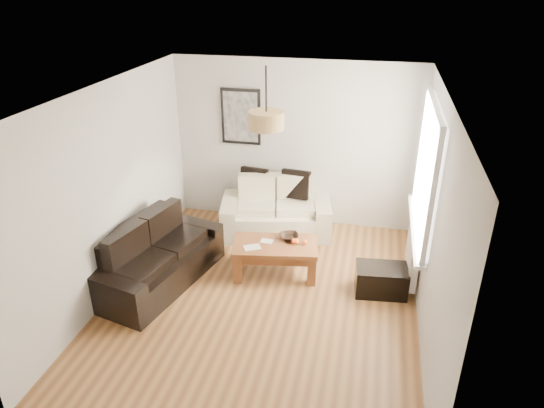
% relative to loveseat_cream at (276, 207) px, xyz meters
% --- Properties ---
extents(floor, '(4.50, 4.50, 0.00)m').
position_rel_loveseat_cream_xyz_m(floor, '(0.20, -1.78, -0.42)').
color(floor, brown).
rests_on(floor, ground).
extents(ceiling, '(3.80, 4.50, 0.00)m').
position_rel_loveseat_cream_xyz_m(ceiling, '(0.20, -1.78, 2.18)').
color(ceiling, white).
rests_on(ceiling, floor).
extents(wall_back, '(3.80, 0.04, 2.60)m').
position_rel_loveseat_cream_xyz_m(wall_back, '(0.20, 0.47, 0.88)').
color(wall_back, silver).
rests_on(wall_back, floor).
extents(wall_front, '(3.80, 0.04, 2.60)m').
position_rel_loveseat_cream_xyz_m(wall_front, '(0.20, -4.03, 0.88)').
color(wall_front, silver).
rests_on(wall_front, floor).
extents(wall_left, '(0.04, 4.50, 2.60)m').
position_rel_loveseat_cream_xyz_m(wall_left, '(-1.70, -1.78, 0.88)').
color(wall_left, silver).
rests_on(wall_left, floor).
extents(wall_right, '(0.04, 4.50, 2.60)m').
position_rel_loveseat_cream_xyz_m(wall_right, '(2.10, -1.78, 0.88)').
color(wall_right, silver).
rests_on(wall_right, floor).
extents(window_bay, '(0.14, 1.90, 1.60)m').
position_rel_loveseat_cream_xyz_m(window_bay, '(2.06, -0.98, 1.18)').
color(window_bay, white).
rests_on(window_bay, wall_right).
extents(radiator, '(0.10, 0.90, 0.52)m').
position_rel_loveseat_cream_xyz_m(radiator, '(2.02, -0.98, -0.04)').
color(radiator, white).
rests_on(radiator, wall_right).
extents(poster, '(0.62, 0.04, 0.87)m').
position_rel_loveseat_cream_xyz_m(poster, '(-0.65, 0.44, 1.28)').
color(poster, black).
rests_on(poster, wall_back).
extents(pendant_shade, '(0.40, 0.40, 0.20)m').
position_rel_loveseat_cream_xyz_m(pendant_shade, '(0.20, -1.48, 1.81)').
color(pendant_shade, tan).
rests_on(pendant_shade, ceiling).
extents(loveseat_cream, '(1.82, 1.23, 0.83)m').
position_rel_loveseat_cream_xyz_m(loveseat_cream, '(0.00, 0.00, 0.00)').
color(loveseat_cream, beige).
rests_on(loveseat_cream, floor).
extents(sofa_leather, '(1.32, 2.02, 0.80)m').
position_rel_loveseat_cream_xyz_m(sofa_leather, '(-1.23, -1.68, -0.01)').
color(sofa_leather, black).
rests_on(sofa_leather, floor).
extents(coffee_table, '(1.20, 0.79, 0.46)m').
position_rel_loveseat_cream_xyz_m(coffee_table, '(0.24, -1.16, -0.19)').
color(coffee_table, brown).
rests_on(coffee_table, floor).
extents(ottoman, '(0.68, 0.48, 0.37)m').
position_rel_loveseat_cream_xyz_m(ottoman, '(1.65, -1.30, -0.23)').
color(ottoman, black).
rests_on(ottoman, floor).
extents(cushion_left, '(0.44, 0.19, 0.42)m').
position_rel_loveseat_cream_xyz_m(cushion_left, '(-0.41, 0.20, 0.32)').
color(cushion_left, black).
rests_on(cushion_left, loveseat_cream).
extents(cushion_right, '(0.45, 0.19, 0.44)m').
position_rel_loveseat_cream_xyz_m(cushion_right, '(0.26, 0.20, 0.33)').
color(cushion_right, black).
rests_on(cushion_right, loveseat_cream).
extents(fruit_bowl, '(0.32, 0.32, 0.06)m').
position_rel_loveseat_cream_xyz_m(fruit_bowl, '(0.39, -0.98, 0.07)').
color(fruit_bowl, black).
rests_on(fruit_bowl, coffee_table).
extents(orange_a, '(0.10, 0.10, 0.08)m').
position_rel_loveseat_cream_xyz_m(orange_a, '(0.51, -1.10, 0.08)').
color(orange_a, orange).
rests_on(orange_a, fruit_bowl).
extents(orange_b, '(0.08, 0.08, 0.06)m').
position_rel_loveseat_cream_xyz_m(orange_b, '(0.63, -1.10, 0.08)').
color(orange_b, orange).
rests_on(orange_b, fruit_bowl).
extents(orange_c, '(0.08, 0.08, 0.07)m').
position_rel_loveseat_cream_xyz_m(orange_c, '(0.47, -1.11, 0.08)').
color(orange_c, '#E34813').
rests_on(orange_c, fruit_bowl).
extents(papers, '(0.26, 0.23, 0.01)m').
position_rel_loveseat_cream_xyz_m(papers, '(-0.04, -1.32, 0.05)').
color(papers, beige).
rests_on(papers, coffee_table).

